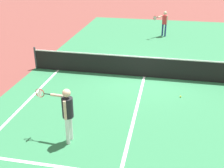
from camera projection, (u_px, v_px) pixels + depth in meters
ground_plane at (144, 77)px, 12.91m from camera, size 60.00×60.00×0.00m
court_surface_inbounds at (144, 77)px, 12.91m from camera, size 10.62×24.40×0.00m
line_center_service at (136, 112)px, 10.06m from camera, size 0.10×6.40×0.01m
net at (145, 67)px, 12.70m from camera, size 10.52×0.09×1.07m
player_near at (67, 110)px, 8.08m from camera, size 1.21×0.58×1.72m
player_far at (164, 21)px, 18.73m from camera, size 0.91×0.96×1.64m
tennis_ball_near_net at (180, 97)px, 11.08m from camera, size 0.07×0.07×0.07m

